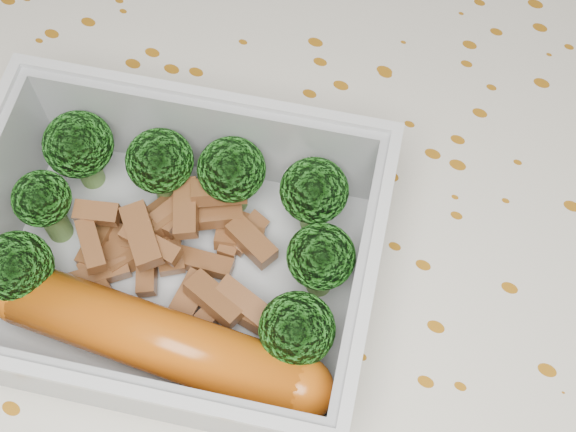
% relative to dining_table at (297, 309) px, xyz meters
% --- Properties ---
extents(dining_table, '(1.40, 0.90, 0.75)m').
position_rel_dining_table_xyz_m(dining_table, '(0.00, 0.00, 0.00)').
color(dining_table, brown).
rests_on(dining_table, ground).
extents(tablecloth, '(1.46, 0.96, 0.19)m').
position_rel_dining_table_xyz_m(tablecloth, '(0.00, 0.00, 0.05)').
color(tablecloth, silver).
rests_on(tablecloth, dining_table).
extents(lunch_container, '(0.23, 0.20, 0.07)m').
position_rel_dining_table_xyz_m(lunch_container, '(-0.05, -0.04, 0.11)').
color(lunch_container, silver).
rests_on(lunch_container, tablecloth).
extents(broccoli_florets, '(0.18, 0.13, 0.05)m').
position_rel_dining_table_xyz_m(broccoli_florets, '(-0.05, -0.02, 0.13)').
color(broccoli_florets, '#608C3F').
rests_on(broccoli_florets, lunch_container).
extents(meat_pile, '(0.12, 0.09, 0.03)m').
position_rel_dining_table_xyz_m(meat_pile, '(-0.06, -0.03, 0.11)').
color(meat_pile, brown).
rests_on(meat_pile, lunch_container).
extents(sausage, '(0.17, 0.05, 0.03)m').
position_rel_dining_table_xyz_m(sausage, '(-0.04, -0.08, 0.12)').
color(sausage, '#C0550E').
rests_on(sausage, lunch_container).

